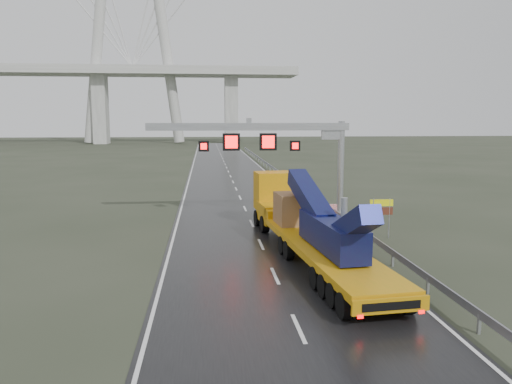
{
  "coord_description": "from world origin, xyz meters",
  "views": [
    {
      "loc": [
        -3.16,
        -18.43,
        7.3
      ],
      "look_at": [
        -0.33,
        9.67,
        3.2
      ],
      "focal_mm": 35.0,
      "sensor_mm": 36.0,
      "label": 1
    }
  ],
  "objects": [
    {
      "name": "ground",
      "position": [
        0.0,
        0.0,
        0.0
      ],
      "size": [
        400.0,
        400.0,
        0.0
      ],
      "primitive_type": "plane",
      "color": "#2C3223",
      "rests_on": "ground"
    },
    {
      "name": "heavy_haul_truck",
      "position": [
        2.16,
        8.83,
        1.74
      ],
      "size": [
        4.53,
        19.28,
        4.49
      ],
      "rotation": [
        0.0,
        0.0,
        0.09
      ],
      "color": "orange",
      "rests_on": "ground"
    },
    {
      "name": "sign_gantry",
      "position": [
        2.1,
        17.99,
        5.61
      ],
      "size": [
        14.9,
        1.2,
        7.42
      ],
      "color": "#9E9E9A",
      "rests_on": "ground"
    },
    {
      "name": "road",
      "position": [
        0.0,
        40.0,
        0.01
      ],
      "size": [
        11.0,
        200.0,
        0.02
      ],
      "primitive_type": "cube",
      "color": "black",
      "rests_on": "ground"
    },
    {
      "name": "guardrail",
      "position": [
        6.1,
        30.0,
        0.7
      ],
      "size": [
        0.2,
        140.0,
        1.4
      ],
      "primitive_type": null,
      "color": "gray",
      "rests_on": "ground"
    },
    {
      "name": "exit_sign_pair",
      "position": [
        7.58,
        10.93,
        1.74
      ],
      "size": [
        1.45,
        0.08,
        2.49
      ],
      "rotation": [
        0.0,
        0.0,
        -0.02
      ],
      "color": "gray",
      "rests_on": "ground"
    },
    {
      "name": "striped_barrier",
      "position": [
        6.0,
        16.83,
        0.57
      ],
      "size": [
        0.68,
        0.37,
        1.15
      ],
      "primitive_type": "cube",
      "rotation": [
        0.0,
        0.0,
        -0.01
      ],
      "color": "red",
      "rests_on": "ground"
    }
  ]
}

